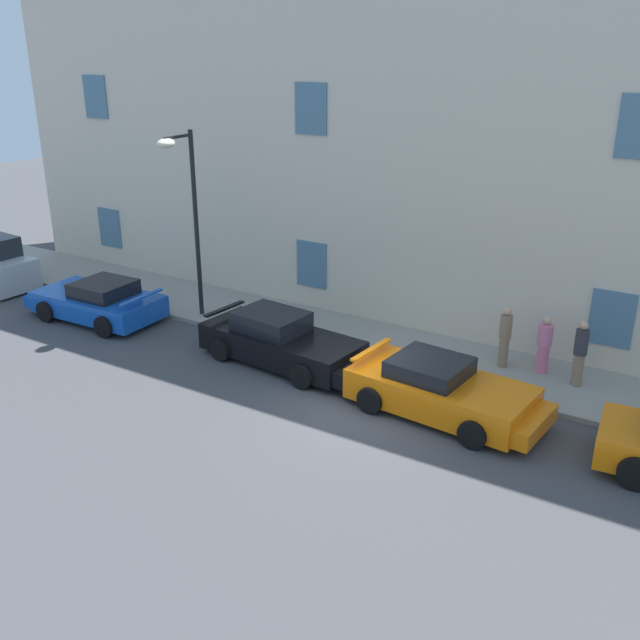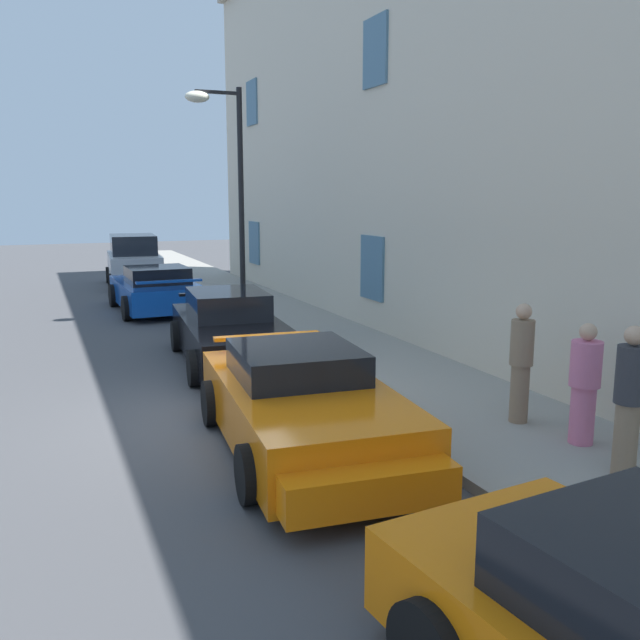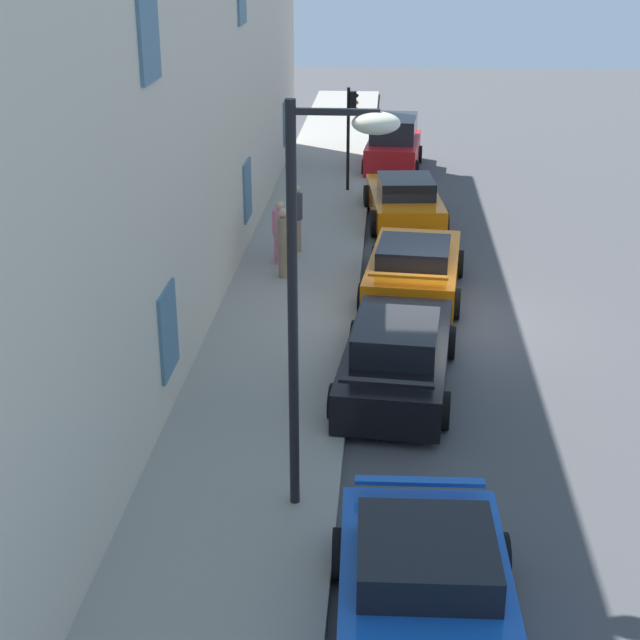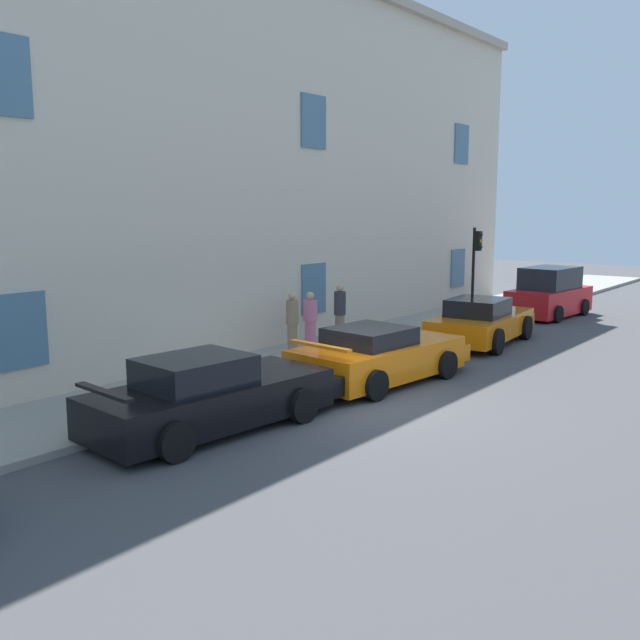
# 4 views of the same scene
# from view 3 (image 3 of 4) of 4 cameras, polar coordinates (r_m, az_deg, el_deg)

# --- Properties ---
(ground_plane) EXTENTS (80.00, 80.00, 0.00)m
(ground_plane) POSITION_cam_3_polar(r_m,az_deg,el_deg) (20.54, 7.44, -0.13)
(ground_plane) COLOR #444447
(sidewalk) EXTENTS (60.00, 3.02, 0.14)m
(sidewalk) POSITION_cam_3_polar(r_m,az_deg,el_deg) (20.58, -2.00, 0.31)
(sidewalk) COLOR gray
(sidewalk) RESTS_ON ground
(building_facade) EXTENTS (34.50, 4.27, 10.76)m
(building_facade) POSITION_cam_3_polar(r_m,az_deg,el_deg) (19.87, -12.35, 14.96)
(building_facade) COLOR beige
(building_facade) RESTS_ON ground
(sportscar_red_lead) EXTENTS (4.54, 2.34, 1.30)m
(sportscar_red_lead) POSITION_cam_3_polar(r_m,az_deg,el_deg) (11.41, 6.42, -17.12)
(sportscar_red_lead) COLOR #144CB2
(sportscar_red_lead) RESTS_ON ground
(sportscar_yellow_flank) EXTENTS (5.15, 2.35, 1.40)m
(sportscar_yellow_flank) POSITION_cam_3_polar(r_m,az_deg,el_deg) (17.49, 4.69, -2.00)
(sportscar_yellow_flank) COLOR black
(sportscar_yellow_flank) RESTS_ON ground
(sportscar_white_middle) EXTENTS (4.81, 2.50, 1.31)m
(sportscar_white_middle) POSITION_cam_3_polar(r_m,az_deg,el_deg) (22.03, 5.69, 3.17)
(sportscar_white_middle) COLOR orange
(sportscar_white_middle) RESTS_ON ground
(sportscar_tail_end) EXTENTS (4.90, 2.43, 1.37)m
(sportscar_tail_end) POSITION_cam_3_polar(r_m,az_deg,el_deg) (27.51, 5.04, 7.21)
(sportscar_tail_end) COLOR orange
(sportscar_tail_end) RESTS_ON ground
(hatchback_parked) EXTENTS (3.99, 2.11, 1.83)m
(hatchback_parked) POSITION_cam_3_polar(r_m,az_deg,el_deg) (33.54, 4.42, 10.38)
(hatchback_parked) COLOR red
(hatchback_parked) RESTS_ON ground
(traffic_light) EXTENTS (0.22, 0.36, 3.19)m
(traffic_light) POSITION_cam_3_polar(r_m,az_deg,el_deg) (29.89, 1.87, 11.86)
(traffic_light) COLOR black
(traffic_light) RESTS_ON sidewalk
(street_lamp) EXTENTS (0.44, 1.42, 5.76)m
(street_lamp) POSITION_cam_3_polar(r_m,az_deg,el_deg) (12.26, 0.26, 4.82)
(street_lamp) COLOR black
(street_lamp) RESTS_ON sidewalk
(pedestrian_admiring) EXTENTS (0.47, 0.47, 1.74)m
(pedestrian_admiring) POSITION_cam_3_polar(r_m,az_deg,el_deg) (24.20, -1.45, 6.17)
(pedestrian_admiring) COLOR #8C7259
(pedestrian_admiring) RESTS_ON sidewalk
(pedestrian_strolling) EXTENTS (0.44, 0.44, 1.69)m
(pedestrian_strolling) POSITION_cam_3_polar(r_m,az_deg,el_deg) (22.36, -2.19, 4.71)
(pedestrian_strolling) COLOR #8C7259
(pedestrian_strolling) RESTS_ON sidewalk
(pedestrian_bystander) EXTENTS (0.42, 0.42, 1.57)m
(pedestrian_bystander) POSITION_cam_3_polar(r_m,az_deg,el_deg) (23.34, -2.40, 5.27)
(pedestrian_bystander) COLOR pink
(pedestrian_bystander) RESTS_ON sidewalk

